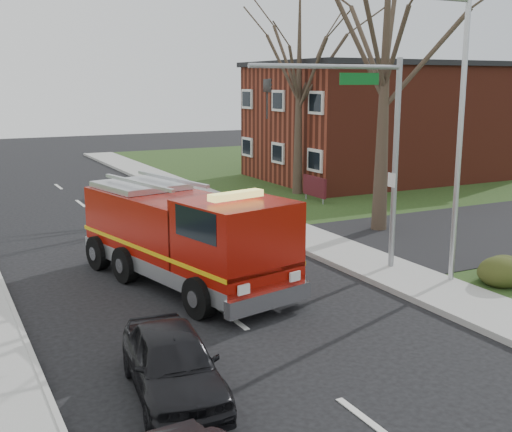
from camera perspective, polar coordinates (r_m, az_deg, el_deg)
name	(u,v)px	position (r m, az deg, el deg)	size (l,w,h in m)	color
ground	(231,317)	(17.07, -2.28, -8.98)	(120.00, 120.00, 0.00)	black
sidewalk_right	(414,282)	(20.29, 13.88, -5.68)	(2.40, 80.00, 0.15)	#969590
brick_building	(383,121)	(41.48, 11.23, 8.30)	(15.40, 10.40, 7.25)	maroon
health_center_sign	(315,187)	(32.41, 5.23, 2.60)	(0.12, 2.00, 1.40)	#4A1118
hedge_corner	(507,262)	(21.40, 21.40, -3.84)	(2.80, 2.00, 0.90)	#2C3A15
bare_tree_near	(386,46)	(26.14, 11.48, 14.58)	(6.00, 6.00, 12.00)	#33261E
bare_tree_far	(299,73)	(34.38, 3.85, 12.53)	(5.25, 5.25, 10.50)	#33261E
traffic_signal_mast	(363,127)	(19.97, 9.53, 7.79)	(5.29, 0.18, 6.80)	gray
streetlight_pole	(459,135)	(19.72, 17.56, 6.90)	(1.48, 0.16, 8.40)	#B7BABF
fire_engine	(186,238)	(19.40, -6.28, -2.00)	(4.42, 8.33, 3.20)	#8D0F06
parked_car_maroon	(173,363)	(12.96, -7.39, -12.81)	(1.62, 4.02, 1.37)	black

